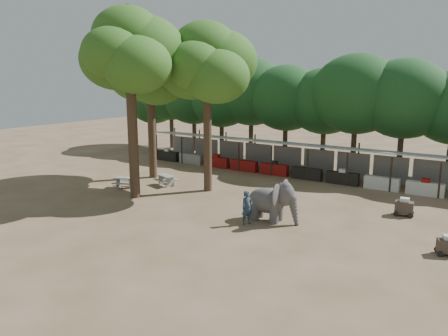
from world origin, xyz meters
The scene contains 12 objects.
ground centered at (0.00, 0.00, 0.00)m, with size 100.00×100.00×0.00m, color brown.
vendor_stalls centered at (0.00, 13.84, 1.18)m, with size 28.00×2.99×2.80m.
yard_tree_left centered at (-9.13, 7.19, 8.20)m, with size 7.10×6.90×11.02m.
yard_tree_center centered at (-6.13, 2.19, 9.21)m, with size 7.10×6.90×12.04m.
yard_tree_back centered at (-3.13, 6.19, 8.54)m, with size 7.10×6.90×11.36m.
backdrop_trees centered at (0.00, 19.00, 5.51)m, with size 46.46×5.95×8.33m.
elephant centered at (3.76, 2.60, 1.14)m, with size 3.00×2.30×2.29m.
handler centered at (2.86, 1.38, 0.91)m, with size 0.66×0.44×1.83m, color #26384C.
picnic_table_near centered at (-8.41, 3.39, 0.47)m, with size 1.82×1.74×0.72m.
picnic_table_far centered at (-6.37, 5.51, 0.50)m, with size 1.87×1.77×0.76m.
cart_front centered at (12.37, 2.68, 0.46)m, with size 1.11×0.91×0.93m.
cart_back centered at (9.56, 7.56, 0.51)m, with size 1.15×0.83×1.04m.
Camera 1 is at (14.11, -17.88, 7.74)m, focal length 35.00 mm.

